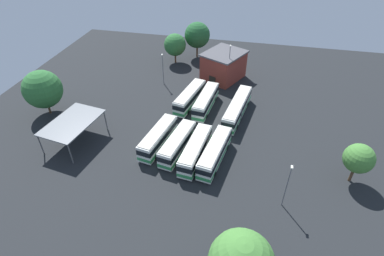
{
  "coord_description": "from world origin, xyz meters",
  "views": [
    {
      "loc": [
        -44.44,
        -8.28,
        35.08
      ],
      "look_at": [
        -1.58,
        1.28,
        1.52
      ],
      "focal_mm": 28.43,
      "sensor_mm": 36.0,
      "label": 1
    }
  ],
  "objects_px": {
    "bus_row1_slot3": "(190,97)",
    "tree_northwest": "(359,159)",
    "bus_row1_slot2": "(206,101)",
    "lamp_post_mid_lot": "(287,185)",
    "bus_row0_slot1": "(195,150)",
    "bus_row0_slot3": "(158,138)",
    "depot_building": "(223,66)",
    "lamp_post_by_building": "(163,68)",
    "lamp_post_far_corner": "(229,64)",
    "tree_northeast": "(175,45)",
    "bus_row0_slot0": "(215,152)",
    "bus_row1_slot0": "(237,108)",
    "tree_east_edge": "(197,35)",
    "bus_row0_slot2": "(178,144)",
    "maintenance_shelter": "(72,123)",
    "tree_south_edge": "(43,89)"
  },
  "relations": [
    {
      "from": "bus_row0_slot0",
      "to": "bus_row1_slot2",
      "type": "xyz_separation_m",
      "value": [
        15.04,
        4.28,
        -0.0
      ]
    },
    {
      "from": "bus_row1_slot3",
      "to": "lamp_post_by_building",
      "type": "relative_size",
      "value": 1.55
    },
    {
      "from": "lamp_post_far_corner",
      "to": "bus_row0_slot3",
      "type": "bearing_deg",
      "value": 159.98
    },
    {
      "from": "bus_row0_slot3",
      "to": "lamp_post_mid_lot",
      "type": "relative_size",
      "value": 1.41
    },
    {
      "from": "bus_row0_slot0",
      "to": "depot_building",
      "type": "height_order",
      "value": "depot_building"
    },
    {
      "from": "depot_building",
      "to": "lamp_post_by_building",
      "type": "xyz_separation_m",
      "value": [
        -5.84,
        13.1,
        0.81
      ]
    },
    {
      "from": "bus_row0_slot3",
      "to": "tree_northwest",
      "type": "xyz_separation_m",
      "value": [
        -1.46,
        -31.28,
        2.78
      ]
    },
    {
      "from": "bus_row0_slot3",
      "to": "tree_northwest",
      "type": "distance_m",
      "value": 31.43
    },
    {
      "from": "bus_row1_slot2",
      "to": "lamp_post_mid_lot",
      "type": "bearing_deg",
      "value": -145.44
    },
    {
      "from": "bus_row0_slot1",
      "to": "bus_row0_slot3",
      "type": "bearing_deg",
      "value": 75.7
    },
    {
      "from": "bus_row1_slot2",
      "to": "tree_south_edge",
      "type": "distance_m",
      "value": 31.87
    },
    {
      "from": "lamp_post_by_building",
      "to": "tree_east_edge",
      "type": "height_order",
      "value": "tree_east_edge"
    },
    {
      "from": "tree_northwest",
      "to": "bus_row0_slot2",
      "type": "bearing_deg",
      "value": 88.71
    },
    {
      "from": "bus_row1_slot0",
      "to": "bus_row1_slot3",
      "type": "xyz_separation_m",
      "value": [
        2.07,
        10.04,
        -0.0
      ]
    },
    {
      "from": "lamp_post_far_corner",
      "to": "tree_east_edge",
      "type": "xyz_separation_m",
      "value": [
        13.4,
        10.08,
        0.91
      ]
    },
    {
      "from": "tree_northwest",
      "to": "lamp_post_far_corner",
      "type": "bearing_deg",
      "value": 40.5
    },
    {
      "from": "bus_row0_slot1",
      "to": "bus_row1_slot2",
      "type": "distance_m",
      "value": 15.21
    },
    {
      "from": "bus_row0_slot0",
      "to": "tree_northeast",
      "type": "xyz_separation_m",
      "value": [
        34.95,
        16.06,
        3.04
      ]
    },
    {
      "from": "bus_row1_slot3",
      "to": "lamp_post_far_corner",
      "type": "bearing_deg",
      "value": -32.34
    },
    {
      "from": "bus_row0_slot0",
      "to": "tree_northwest",
      "type": "distance_m",
      "value": 21.32
    },
    {
      "from": "bus_row0_slot0",
      "to": "bus_row1_slot2",
      "type": "relative_size",
      "value": 1.01
    },
    {
      "from": "bus_row0_slot1",
      "to": "tree_south_edge",
      "type": "bearing_deg",
      "value": 77.92
    },
    {
      "from": "bus_row0_slot3",
      "to": "maintenance_shelter",
      "type": "relative_size",
      "value": 0.94
    },
    {
      "from": "bus_row0_slot0",
      "to": "bus_row1_slot0",
      "type": "relative_size",
      "value": 0.82
    },
    {
      "from": "bus_row0_slot2",
      "to": "maintenance_shelter",
      "type": "height_order",
      "value": "maintenance_shelter"
    },
    {
      "from": "depot_building",
      "to": "lamp_post_far_corner",
      "type": "distance_m",
      "value": 3.73
    },
    {
      "from": "lamp_post_by_building",
      "to": "bus_row0_slot2",
      "type": "bearing_deg",
      "value": -157.5
    },
    {
      "from": "lamp_post_far_corner",
      "to": "tree_northeast",
      "type": "height_order",
      "value": "lamp_post_far_corner"
    },
    {
      "from": "bus_row1_slot3",
      "to": "tree_northwest",
      "type": "relative_size",
      "value": 1.66
    },
    {
      "from": "bus_row0_slot3",
      "to": "lamp_post_far_corner",
      "type": "height_order",
      "value": "lamp_post_far_corner"
    },
    {
      "from": "tree_northwest",
      "to": "tree_northeast",
      "type": "distance_m",
      "value": 50.92
    },
    {
      "from": "bus_row1_slot2",
      "to": "lamp_post_mid_lot",
      "type": "distance_m",
      "value": 26.77
    },
    {
      "from": "bus_row0_slot1",
      "to": "bus_row1_slot3",
      "type": "relative_size",
      "value": 0.98
    },
    {
      "from": "bus_row0_slot3",
      "to": "tree_northeast",
      "type": "xyz_separation_m",
      "value": [
        33.31,
        5.92,
        3.04
      ]
    },
    {
      "from": "bus_row1_slot0",
      "to": "tree_east_edge",
      "type": "relative_size",
      "value": 1.47
    },
    {
      "from": "lamp_post_mid_lot",
      "to": "tree_northwest",
      "type": "height_order",
      "value": "lamp_post_mid_lot"
    },
    {
      "from": "bus_row0_slot0",
      "to": "maintenance_shelter",
      "type": "relative_size",
      "value": 1.0
    },
    {
      "from": "bus_row0_slot1",
      "to": "bus_row1_slot3",
      "type": "distance_m",
      "value": 16.59
    },
    {
      "from": "depot_building",
      "to": "tree_northwest",
      "type": "bearing_deg",
      "value": -140.53
    },
    {
      "from": "tree_south_edge",
      "to": "tree_northeast",
      "type": "xyz_separation_m",
      "value": [
        28.32,
        -18.74,
        -0.63
      ]
    },
    {
      "from": "tree_east_edge",
      "to": "lamp_post_mid_lot",
      "type": "bearing_deg",
      "value": -154.63
    },
    {
      "from": "bus_row1_slot2",
      "to": "bus_row1_slot0",
      "type": "bearing_deg",
      "value": -101.25
    },
    {
      "from": "bus_row0_slot1",
      "to": "lamp_post_by_building",
      "type": "height_order",
      "value": "lamp_post_by_building"
    },
    {
      "from": "bus_row0_slot1",
      "to": "lamp_post_far_corner",
      "type": "height_order",
      "value": "lamp_post_far_corner"
    },
    {
      "from": "maintenance_shelter",
      "to": "tree_east_edge",
      "type": "xyz_separation_m",
      "value": [
        39.99,
        -13.65,
        1.99
      ]
    },
    {
      "from": "bus_row0_slot3",
      "to": "tree_northeast",
      "type": "distance_m",
      "value": 33.97
    },
    {
      "from": "bus_row0_slot0",
      "to": "lamp_post_far_corner",
      "type": "xyz_separation_m",
      "value": [
        26.28,
        1.16,
        3.34
      ]
    },
    {
      "from": "lamp_post_by_building",
      "to": "tree_northwest",
      "type": "bearing_deg",
      "value": -122.02
    },
    {
      "from": "bus_row0_slot2",
      "to": "tree_northwest",
      "type": "distance_m",
      "value": 27.76
    },
    {
      "from": "bus_row1_slot3",
      "to": "lamp_post_by_building",
      "type": "distance_m",
      "value": 11.15
    }
  ]
}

